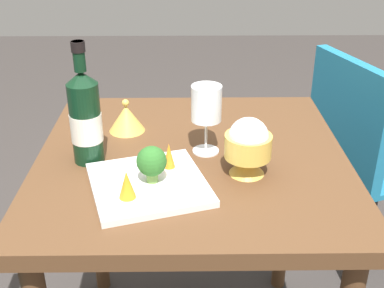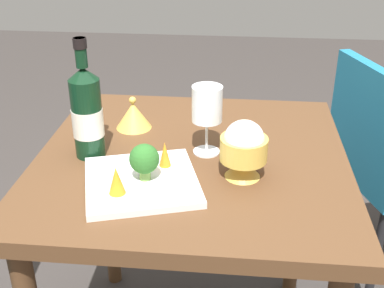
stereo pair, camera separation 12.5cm
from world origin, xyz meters
TOP-DOWN VIEW (x-y plane):
  - dining_table at (0.00, 0.00)m, footprint 0.78×0.78m
  - chair_by_wall at (0.45, -0.61)m, footprint 0.51×0.51m
  - wine_bottle at (-0.03, 0.26)m, footprint 0.08×0.08m
  - wine_glass at (0.02, -0.04)m, footprint 0.08×0.08m
  - rice_bowl at (-0.10, -0.13)m, footprint 0.11×0.11m
  - rice_bowl_lid at (0.15, 0.18)m, footprint 0.10×0.10m
  - serving_plate at (-0.16, 0.10)m, footprint 0.31×0.31m
  - broccoli_floret at (-0.16, 0.09)m, footprint 0.07×0.07m
  - carrot_garnish_left at (-0.22, 0.14)m, footprint 0.04×0.04m
  - carrot_garnish_right at (-0.09, 0.06)m, footprint 0.03×0.03m

SIDE VIEW (x-z plane):
  - chair_by_wall at x=0.45m, z-range 0.10..0.95m
  - dining_table at x=0.00m, z-range 0.27..1.01m
  - serving_plate at x=-0.16m, z-range 0.74..0.76m
  - rice_bowl_lid at x=0.15m, z-range 0.73..0.82m
  - carrot_garnish_right at x=-0.09m, z-range 0.76..0.82m
  - carrot_garnish_left at x=-0.22m, z-range 0.76..0.82m
  - broccoli_floret at x=-0.16m, z-range 0.76..0.85m
  - rice_bowl at x=-0.10m, z-range 0.74..0.88m
  - wine_bottle at x=-0.03m, z-range 0.71..1.01m
  - wine_glass at x=0.02m, z-range 0.78..0.96m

